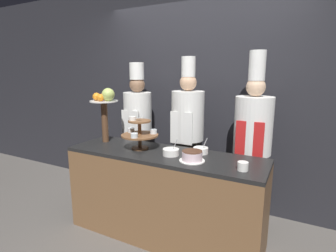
{
  "coord_description": "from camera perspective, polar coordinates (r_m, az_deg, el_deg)",
  "views": [
    {
      "loc": [
        1.17,
        -1.86,
        1.66
      ],
      "look_at": [
        0.0,
        0.4,
        1.14
      ],
      "focal_mm": 28.0,
      "sensor_mm": 36.0,
      "label": 1
    }
  ],
  "objects": [
    {
      "name": "cake_round",
      "position": [
        2.34,
        5.26,
        -6.55
      ],
      "size": [
        0.23,
        0.23,
        0.09
      ],
      "color": "white",
      "rests_on": "buffet_counter"
    },
    {
      "name": "wall_back",
      "position": [
        3.32,
        6.75,
        6.98
      ],
      "size": [
        10.0,
        0.06,
        2.8
      ],
      "color": "#232328",
      "rests_on": "ground_plane"
    },
    {
      "name": "tiered_stand",
      "position": [
        2.68,
        -6.24,
        -1.5
      ],
      "size": [
        0.38,
        0.38,
        0.34
      ],
      "color": "brown",
      "rests_on": "buffet_counter"
    },
    {
      "name": "ground_plane",
      "position": [
        2.75,
        -4.19,
        -25.57
      ],
      "size": [
        14.0,
        14.0,
        0.0
      ],
      "primitive_type": "plane",
      "color": "#5B5651"
    },
    {
      "name": "chef_left",
      "position": [
        3.36,
        -6.55,
        -0.0
      ],
      "size": [
        0.35,
        0.35,
        1.78
      ],
      "color": "#38332D",
      "rests_on": "ground_plane"
    },
    {
      "name": "cup_white",
      "position": [
        2.2,
        15.97,
        -8.41
      ],
      "size": [
        0.09,
        0.09,
        0.07
      ],
      "color": "white",
      "rests_on": "buffet_counter"
    },
    {
      "name": "chef_center_right",
      "position": [
        2.84,
        17.89,
        -2.72
      ],
      "size": [
        0.38,
        0.38,
        1.87
      ],
      "color": "#38332D",
      "rests_on": "ground_plane"
    },
    {
      "name": "chef_center_left",
      "position": [
        3.03,
        4.25,
        -1.02
      ],
      "size": [
        0.37,
        0.37,
        1.83
      ],
      "color": "#38332D",
      "rests_on": "ground_plane"
    },
    {
      "name": "buffet_counter",
      "position": [
        2.74,
        -1.0,
        -14.81
      ],
      "size": [
        1.97,
        0.59,
        0.89
      ],
      "color": "brown",
      "rests_on": "ground_plane"
    },
    {
      "name": "serving_bowl_near",
      "position": [
        2.49,
        0.64,
        -5.67
      ],
      "size": [
        0.16,
        0.16,
        0.16
      ],
      "color": "white",
      "rests_on": "buffet_counter"
    },
    {
      "name": "serving_bowl_far",
      "position": [
        2.57,
        7.14,
        -5.29
      ],
      "size": [
        0.14,
        0.14,
        0.16
      ],
      "color": "white",
      "rests_on": "buffet_counter"
    },
    {
      "name": "fruit_pedestal",
      "position": [
        2.97,
        -13.51,
        4.78
      ],
      "size": [
        0.3,
        0.3,
        0.61
      ],
      "color": "brown",
      "rests_on": "buffet_counter"
    }
  ]
}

